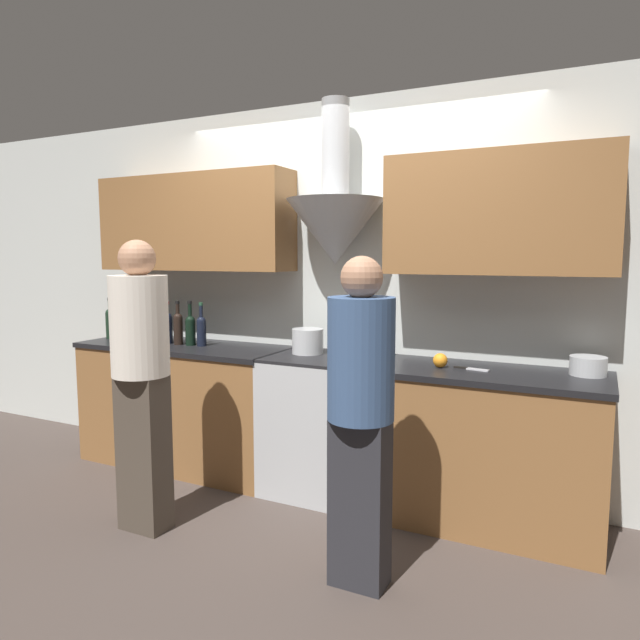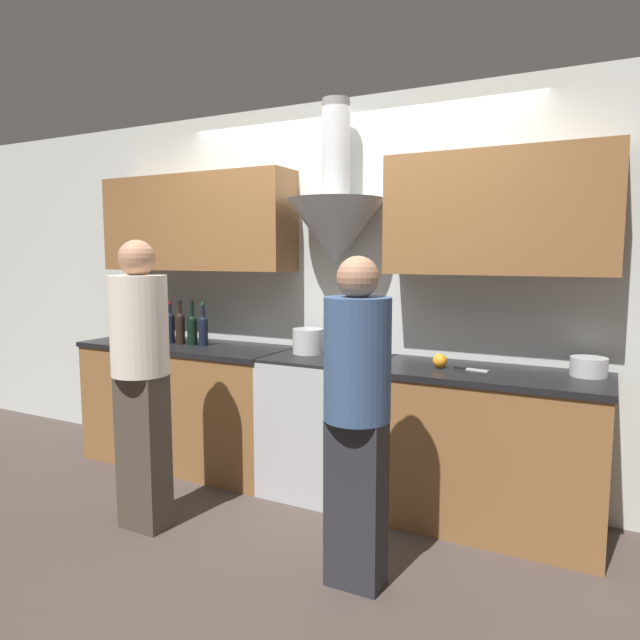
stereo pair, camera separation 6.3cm
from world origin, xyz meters
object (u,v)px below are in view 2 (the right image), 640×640
at_px(wine_bottle_6, 170,326).
at_px(mixing_bowl, 349,354).
at_px(wine_bottle_4, 149,323).
at_px(wine_bottle_0, 114,321).
at_px(stock_pot, 308,341).
at_px(person_foreground_right, 357,407).
at_px(person_foreground_left, 141,371).
at_px(orange_fruit, 440,361).
at_px(wine_bottle_7, 180,326).
at_px(wine_bottle_2, 132,322).
at_px(wine_bottle_1, 121,323).
at_px(wine_bottle_5, 158,324).
at_px(stove_range, 327,424).
at_px(wine_bottle_8, 192,328).
at_px(saucepan, 589,367).
at_px(wine_bottle_9, 203,329).
at_px(wine_bottle_3, 141,322).

distance_m(wine_bottle_6, mixing_bowl, 1.48).
relative_size(wine_bottle_4, mixing_bowl, 1.42).
bearing_deg(wine_bottle_6, wine_bottle_0, -179.65).
xyz_separation_m(stock_pot, person_foreground_right, (0.77, -0.95, -0.13)).
height_order(wine_bottle_0, wine_bottle_4, wine_bottle_4).
xyz_separation_m(wine_bottle_0, person_foreground_left, (1.17, -0.90, -0.13)).
xyz_separation_m(orange_fruit, person_foreground_left, (-1.46, -0.90, -0.03)).
relative_size(wine_bottle_7, person_foreground_left, 0.20).
height_order(wine_bottle_4, wine_bottle_6, wine_bottle_4).
relative_size(wine_bottle_2, wine_bottle_4, 1.00).
bearing_deg(wine_bottle_7, wine_bottle_1, 179.84).
relative_size(wine_bottle_5, wine_bottle_7, 1.02).
xyz_separation_m(stove_range, wine_bottle_8, (-1.10, -0.01, 0.58)).
bearing_deg(wine_bottle_5, wine_bottle_0, 179.92).
bearing_deg(stock_pot, wine_bottle_2, -177.92).
bearing_deg(saucepan, stove_range, -175.61).
relative_size(wine_bottle_8, saucepan, 1.68).
bearing_deg(wine_bottle_9, wine_bottle_6, -177.21).
bearing_deg(wine_bottle_3, saucepan, 2.25).
xyz_separation_m(wine_bottle_3, wine_bottle_9, (0.60, 0.00, -0.02)).
relative_size(wine_bottle_2, wine_bottle_7, 1.05).
distance_m(stove_range, mixing_bowl, 0.52).
distance_m(wine_bottle_3, wine_bottle_6, 0.30).
bearing_deg(wine_bottle_9, person_foreground_left, -72.21).
distance_m(wine_bottle_1, wine_bottle_6, 0.50).
xyz_separation_m(wine_bottle_6, wine_bottle_8, (0.20, 0.01, -0.00)).
relative_size(stove_range, wine_bottle_0, 2.81).
bearing_deg(stove_range, orange_fruit, -2.16).
distance_m(wine_bottle_5, person_foreground_right, 2.21).
bearing_deg(orange_fruit, wine_bottle_2, 179.37).
relative_size(stock_pot, mixing_bowl, 0.88).
bearing_deg(wine_bottle_7, wine_bottle_3, 177.21).
xyz_separation_m(stove_range, wine_bottle_5, (-1.42, -0.02, 0.59)).
bearing_deg(wine_bottle_5, saucepan, 2.74).
height_order(wine_bottle_2, person_foreground_right, person_foreground_right).
bearing_deg(wine_bottle_9, wine_bottle_4, -179.16).
height_order(wine_bottle_3, stock_pot, wine_bottle_3).
bearing_deg(wine_bottle_0, wine_bottle_8, 0.78).
distance_m(orange_fruit, saucepan, 0.80).
bearing_deg(orange_fruit, wine_bottle_3, 179.46).
bearing_deg(orange_fruit, wine_bottle_6, 179.75).
bearing_deg(wine_bottle_0, stock_pot, 2.58).
bearing_deg(person_foreground_right, wine_bottle_0, 160.58).
height_order(wine_bottle_3, wine_bottle_8, wine_bottle_3).
height_order(wine_bottle_3, wine_bottle_9, wine_bottle_3).
distance_m(wine_bottle_3, wine_bottle_7, 0.41).
bearing_deg(wine_bottle_1, person_foreground_left, -39.48).
bearing_deg(wine_bottle_3, wine_bottle_2, 177.42).
bearing_deg(mixing_bowl, stove_range, 168.07).
relative_size(wine_bottle_0, wine_bottle_3, 0.97).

